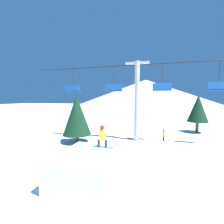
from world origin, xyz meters
name	(u,v)px	position (x,y,z in m)	size (l,w,h in m)	color
ground_plane	(82,176)	(0.00, 0.00, 0.00)	(220.00, 220.00, 0.00)	white
mountain_ridge	(145,93)	(0.00, 85.26, 7.78)	(84.03, 84.03, 15.55)	silver
snow_ramp	(89,166)	(0.47, -0.18, 0.74)	(3.08, 3.89, 1.47)	white
snowboarder	(102,136)	(0.88, 0.91, 2.16)	(1.32, 0.33, 1.36)	#1E9E6B
chairlift	(137,95)	(2.21, 8.20, 4.78)	(22.92, 0.49, 8.19)	#B2B2B7
pine_tree_near	(77,115)	(-3.49, 6.01, 2.77)	(2.79, 2.79, 4.75)	#4C3823
pine_tree_far	(198,109)	(9.48, 13.94, 3.13)	(2.52, 2.52, 4.90)	#4C3823
distant_skier	(164,135)	(4.98, 8.67, 0.67)	(0.24, 0.24, 1.23)	black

